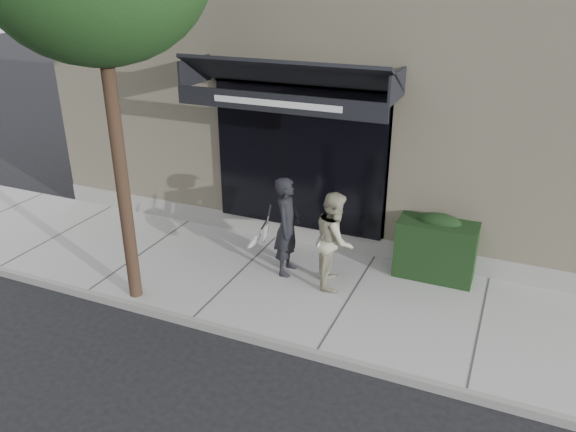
% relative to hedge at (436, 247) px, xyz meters
% --- Properties ---
extents(ground, '(80.00, 80.00, 0.00)m').
position_rel_hedge_xyz_m(ground, '(-1.10, -1.25, -0.66)').
color(ground, black).
rests_on(ground, ground).
extents(sidewalk, '(20.00, 3.00, 0.12)m').
position_rel_hedge_xyz_m(sidewalk, '(-1.10, -1.25, -0.60)').
color(sidewalk, '#9F9E99').
rests_on(sidewalk, ground).
extents(curb, '(20.00, 0.10, 0.14)m').
position_rel_hedge_xyz_m(curb, '(-1.10, -2.80, -0.59)').
color(curb, gray).
rests_on(curb, ground).
extents(building_facade, '(14.30, 8.04, 5.64)m').
position_rel_hedge_xyz_m(building_facade, '(-1.11, 3.71, 2.08)').
color(building_facade, beige).
rests_on(building_facade, ground).
extents(hedge, '(1.30, 0.70, 1.14)m').
position_rel_hedge_xyz_m(hedge, '(0.00, 0.00, 0.00)').
color(hedge, black).
rests_on(hedge, sidewalk).
extents(pedestrian_front, '(0.78, 0.90, 1.73)m').
position_rel_hedge_xyz_m(pedestrian_front, '(-2.36, -0.89, 0.32)').
color(pedestrian_front, black).
rests_on(pedestrian_front, sidewalk).
extents(pedestrian_back, '(0.81, 0.93, 1.62)m').
position_rel_hedge_xyz_m(pedestrian_back, '(-1.49, -0.95, 0.27)').
color(pedestrian_back, '#B2AD8E').
rests_on(pedestrian_back, sidewalk).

